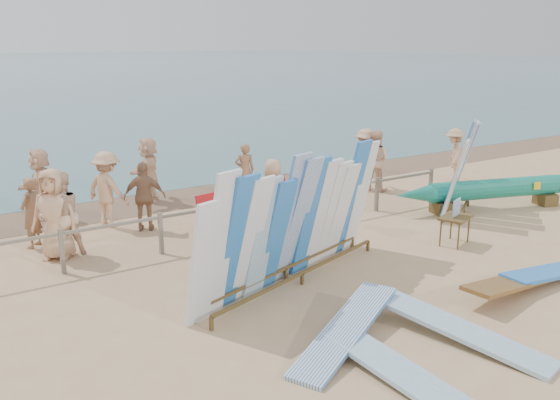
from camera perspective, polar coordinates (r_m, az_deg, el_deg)
ground at (r=11.21m, az=4.27°, el=-7.68°), size 160.00×160.00×0.00m
wet_sand_strip at (r=17.19m, az=-10.40°, el=0.21°), size 40.00×2.60×0.01m
fence at (r=13.37m, az=-3.48°, el=-1.02°), size 12.08×0.08×0.90m
main_surfboard_rack at (r=10.73m, az=1.38°, el=-2.38°), size 4.92×2.01×2.48m
side_surfboard_rack at (r=15.73m, az=16.87°, el=2.65°), size 2.17×1.73×2.48m
outrigger_canoe at (r=16.66m, az=20.09°, el=0.94°), size 5.72×2.21×0.83m
vendor_table at (r=13.52m, az=16.47°, el=-2.73°), size 0.91×0.78×1.02m
flat_board_a at (r=9.46m, az=17.15°, el=-12.87°), size 1.18×2.75×0.33m
flat_board_e at (r=9.08m, az=6.29°, el=-13.49°), size 2.66×1.69×0.44m
flat_board_d at (r=12.43m, az=25.07°, el=-6.81°), size 2.71×0.64×0.29m
flat_board_b at (r=8.28m, az=11.81°, el=-16.78°), size 0.71×2.73×0.22m
flat_board_c at (r=11.45m, az=21.61°, el=-8.26°), size 2.74×0.89×0.41m
beach_chair_left at (r=13.73m, az=-6.41°, el=-2.23°), size 0.69×0.71×0.92m
beach_chair_right at (r=15.50m, az=0.85°, el=-0.15°), size 0.81×0.81×0.91m
stroller at (r=16.13m, az=4.66°, el=1.06°), size 0.82×0.95×1.10m
beachgoer_7 at (r=16.89m, az=-3.42°, el=2.87°), size 0.64×0.49×1.55m
beachgoer_9 at (r=18.06m, az=8.17°, el=3.96°), size 1.19×0.53×1.81m
beachgoer_0 at (r=12.82m, az=-20.90°, el=-1.27°), size 1.00×0.90×1.89m
beachgoer_3 at (r=14.68m, az=-16.28°, el=0.99°), size 0.98×1.27×1.83m
beachgoer_5 at (r=16.67m, az=-12.54°, el=2.84°), size 1.47×1.66×1.82m
beachgoer_6 at (r=14.70m, az=-0.67°, el=1.03°), size 0.82×0.53×1.54m
beachgoer_1 at (r=13.76m, az=-22.87°, el=-1.15°), size 0.60×0.63×1.54m
beachgoer_8 at (r=17.83m, az=9.09°, el=3.77°), size 0.82×0.97×1.80m
beachgoer_11 at (r=15.87m, az=-22.04°, el=1.44°), size 1.33×1.70×1.79m
beachgoer_extra_0 at (r=19.56m, az=16.39°, el=4.17°), size 1.12×1.07×1.69m
beachgoer_2 at (r=12.90m, az=-20.28°, el=-1.35°), size 0.94×0.60×1.78m
beachgoer_4 at (r=14.16m, az=-12.89°, el=0.32°), size 1.04×0.80×1.64m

